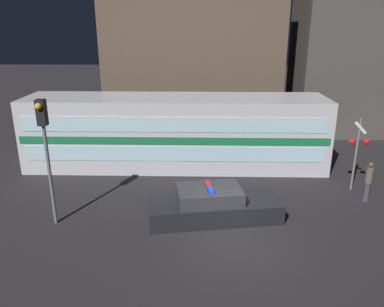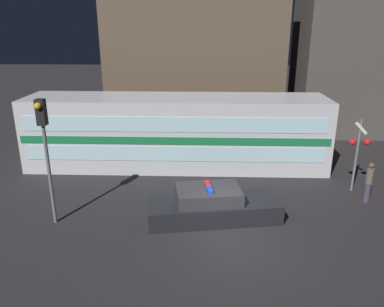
{
  "view_description": "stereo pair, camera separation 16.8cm",
  "coord_description": "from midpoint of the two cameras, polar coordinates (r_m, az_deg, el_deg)",
  "views": [
    {
      "loc": [
        -1.1,
        -11.2,
        7.04
      ],
      "look_at": [
        -1.48,
        4.51,
        1.63
      ],
      "focal_mm": 35.0,
      "sensor_mm": 36.0,
      "label": 1
    },
    {
      "loc": [
        -0.93,
        -11.19,
        7.04
      ],
      "look_at": [
        -1.48,
        4.51,
        1.63
      ],
      "focal_mm": 35.0,
      "sensor_mm": 36.0,
      "label": 2
    }
  ],
  "objects": [
    {
      "name": "building_center",
      "position": [
        28.47,
        25.86,
        13.08
      ],
      "size": [
        10.28,
        5.13,
        10.03
      ],
      "color": "#47423D",
      "rests_on": "ground_plane"
    },
    {
      "name": "pedestrian",
      "position": [
        17.16,
        25.03,
        -3.87
      ],
      "size": [
        0.29,
        0.29,
        1.75
      ],
      "color": "#3F384C",
      "rests_on": "ground_plane"
    },
    {
      "name": "ground_plane",
      "position": [
        13.26,
        5.71,
        -13.18
      ],
      "size": [
        120.0,
        120.0,
        0.0
      ],
      "primitive_type": "plane",
      "color": "#262326"
    },
    {
      "name": "police_car",
      "position": [
        14.4,
        2.87,
        -7.97
      ],
      "size": [
        5.21,
        2.58,
        1.38
      ],
      "rotation": [
        0.0,
        0.0,
        0.16
      ],
      "color": "black",
      "rests_on": "ground_plane"
    },
    {
      "name": "traffic_light_corner",
      "position": [
        13.97,
        -21.85,
        2.31
      ],
      "size": [
        0.3,
        0.46,
        4.68
      ],
      "color": "slate",
      "rests_on": "ground_plane"
    },
    {
      "name": "crossing_signal_near",
      "position": [
        17.67,
        23.69,
        0.91
      ],
      "size": [
        0.89,
        0.32,
        3.3
      ],
      "color": "slate",
      "rests_on": "ground_plane"
    },
    {
      "name": "train",
      "position": [
        19.34,
        -2.76,
        3.29
      ],
      "size": [
        15.15,
        3.18,
        3.63
      ],
      "color": "silver",
      "rests_on": "ground_plane"
    },
    {
      "name": "building_left",
      "position": [
        26.46,
        -0.05,
        14.13
      ],
      "size": [
        11.79,
        4.51,
        9.6
      ],
      "color": "brown",
      "rests_on": "ground_plane"
    }
  ]
}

